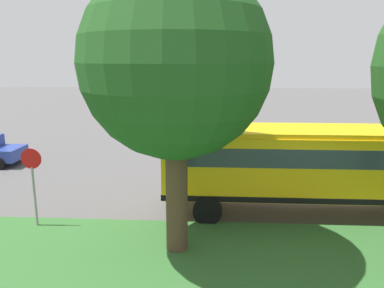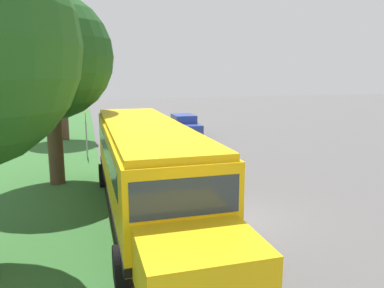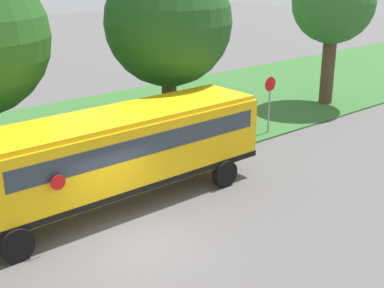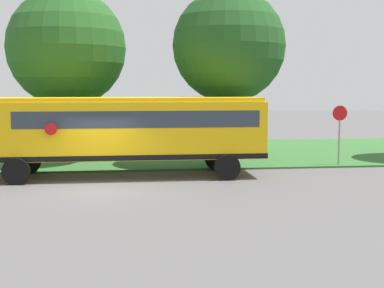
{
  "view_description": "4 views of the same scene",
  "coord_description": "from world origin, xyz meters",
  "views": [
    {
      "loc": [
        -15.99,
        4.59,
        5.53
      ],
      "look_at": [
        -0.17,
        5.51,
        1.95
      ],
      "focal_mm": 35.0,
      "sensor_mm": 36.0,
      "label": 1
    },
    {
      "loc": [
        -4.6,
        -10.97,
        4.79
      ],
      "look_at": [
        -0.48,
        3.39,
        1.93
      ],
      "focal_mm": 35.0,
      "sensor_mm": 36.0,
      "label": 2
    },
    {
      "loc": [
        11.45,
        -7.71,
        8.04
      ],
      "look_at": [
        -2.78,
        4.26,
        1.4
      ],
      "focal_mm": 50.0,
      "sensor_mm": 36.0,
      "label": 3
    },
    {
      "loc": [
        18.49,
        0.98,
        3.59
      ],
      "look_at": [
        -2.24,
        3.48,
        1.34
      ],
      "focal_mm": 50.0,
      "sensor_mm": 36.0,
      "label": 4
    }
  ],
  "objects": [
    {
      "name": "ground_plane",
      "position": [
        0.0,
        0.0,
        0.0
      ],
      "size": [
        120.0,
        120.0,
        0.0
      ],
      "primitive_type": "plane",
      "color": "#565454"
    },
    {
      "name": "school_bus",
      "position": [
        -2.77,
        0.79,
        1.92
      ],
      "size": [
        2.85,
        12.42,
        3.16
      ],
      "color": "yellow",
      "rests_on": "ground"
    },
    {
      "name": "oak_tree_far_end",
      "position": [
        -6.22,
        16.82,
        5.61
      ],
      "size": [
        4.44,
        4.44,
        7.85
      ],
      "color": "#4C3826",
      "rests_on": "ground"
    },
    {
      "name": "oak_tree_roadside_mid",
      "position": [
        -5.74,
        5.61,
        5.44
      ],
      "size": [
        5.17,
        5.17,
        8.04
      ],
      "color": "#4C3826",
      "rests_on": "ground"
    },
    {
      "name": "grass_verge",
      "position": [
        -10.0,
        0.0,
        0.04
      ],
      "size": [
        12.0,
        80.0,
        0.08
      ],
      "primitive_type": "cube",
      "color": "#33662D",
      "rests_on": "ground"
    },
    {
      "name": "stop_sign",
      "position": [
        -4.6,
        10.48,
        1.74
      ],
      "size": [
        0.08,
        0.68,
        2.74
      ],
      "color": "gray",
      "rests_on": "ground"
    }
  ]
}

